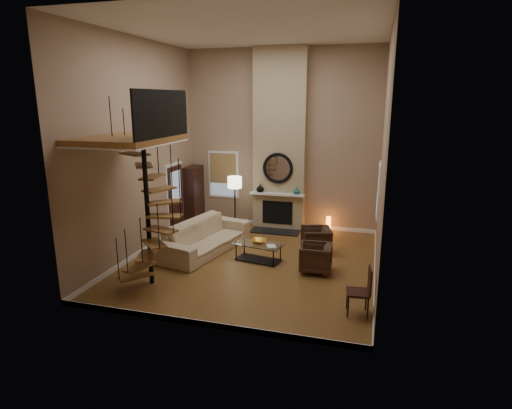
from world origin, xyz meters
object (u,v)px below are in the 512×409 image
(hutch, at_px, (194,195))
(floor_lamp, at_px, (235,187))
(coffee_table, at_px, (258,250))
(side_chair, at_px, (363,289))
(sofa, at_px, (205,237))
(armchair_far, at_px, (319,258))
(armchair_near, at_px, (318,240))
(accent_lamp, at_px, (328,225))

(hutch, relative_size, floor_lamp, 1.07)
(coffee_table, height_order, side_chair, side_chair)
(sofa, height_order, armchair_far, sofa)
(hutch, distance_m, armchair_near, 4.67)
(hutch, height_order, floor_lamp, hutch)
(hutch, bearing_deg, armchair_near, -21.34)
(hutch, relative_size, sofa, 0.64)
(side_chair, bearing_deg, accent_lamp, 103.51)
(armchair_near, distance_m, armchair_far, 1.31)
(armchair_near, bearing_deg, accent_lamp, 161.83)
(side_chair, bearing_deg, hutch, 139.23)
(side_chair, bearing_deg, coffee_table, 141.04)
(armchair_near, relative_size, side_chair, 0.81)
(armchair_near, distance_m, floor_lamp, 3.17)
(accent_lamp, bearing_deg, side_chair, -76.49)
(armchair_near, xyz_separation_m, side_chair, (1.24, -3.10, 0.17))
(sofa, distance_m, armchair_far, 3.21)
(hutch, bearing_deg, side_chair, -40.77)
(floor_lamp, relative_size, side_chair, 1.86)
(armchair_far, distance_m, floor_lamp, 3.98)
(hutch, xyz_separation_m, floor_lamp, (1.58, -0.49, 0.46))
(coffee_table, xyz_separation_m, side_chair, (2.64, -2.13, 0.24))
(armchair_near, xyz_separation_m, floor_lamp, (-2.73, 1.20, 1.06))
(sofa, bearing_deg, floor_lamp, 5.26)
(coffee_table, bearing_deg, sofa, 168.70)
(sofa, xyz_separation_m, side_chair, (4.21, -2.45, 0.13))
(hutch, height_order, accent_lamp, hutch)
(armchair_far, relative_size, accent_lamp, 1.41)
(armchair_near, height_order, side_chair, side_chair)
(sofa, xyz_separation_m, floor_lamp, (0.23, 1.85, 1.02))
(floor_lamp, bearing_deg, side_chair, -47.25)
(hutch, relative_size, side_chair, 1.99)
(armchair_far, relative_size, floor_lamp, 0.42)
(coffee_table, height_order, floor_lamp, floor_lamp)
(coffee_table, distance_m, floor_lamp, 2.79)
(coffee_table, distance_m, side_chair, 3.40)
(sofa, bearing_deg, hutch, 42.31)
(floor_lamp, bearing_deg, armchair_near, -23.63)
(hutch, relative_size, coffee_table, 1.42)
(armchair_far, xyz_separation_m, side_chair, (1.07, -1.80, 0.17))
(floor_lamp, bearing_deg, accent_lamp, 12.37)
(floor_lamp, relative_size, accent_lamp, 3.36)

